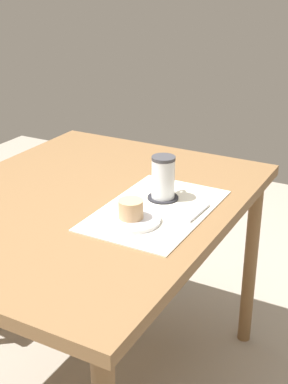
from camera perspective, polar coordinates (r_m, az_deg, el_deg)
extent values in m
cylinder|color=brown|center=(2.08, 11.28, -7.43)|extent=(0.05, 0.05, 0.70)
cylinder|color=brown|center=(2.38, -6.88, -2.89)|extent=(0.05, 0.05, 0.70)
cube|color=brown|center=(1.64, -6.43, -1.22)|extent=(1.13, 0.89, 0.04)
cylinder|color=brown|center=(2.38, -12.40, -7.13)|extent=(0.04, 0.04, 0.43)
cube|color=silver|center=(1.55, 1.30, -1.91)|extent=(0.46, 0.29, 0.00)
cylinder|color=white|center=(1.47, -1.40, -2.94)|extent=(0.16, 0.16, 0.01)
cylinder|color=tan|center=(1.46, -1.41, -1.82)|extent=(0.07, 0.07, 0.05)
cylinder|color=#232328|center=(1.62, 2.03, -0.60)|extent=(0.09, 0.09, 0.00)
cylinder|color=white|center=(1.59, 2.06, 1.44)|extent=(0.07, 0.07, 0.12)
cylinder|color=#3D3D42|center=(1.57, 2.09, 3.62)|extent=(0.07, 0.07, 0.01)
torus|color=white|center=(1.62, 2.65, 1.95)|extent=(0.06, 0.01, 0.06)
cylinder|color=silver|center=(1.52, 5.92, -2.24)|extent=(0.13, 0.01, 0.01)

